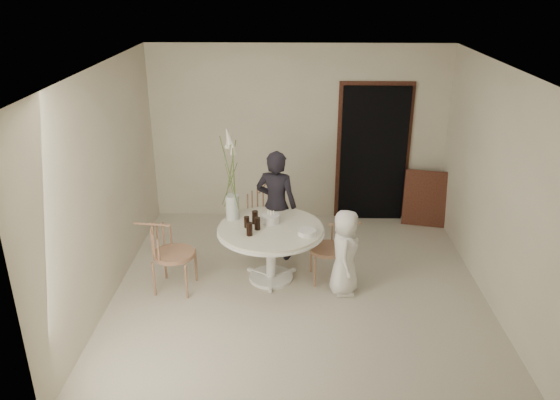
{
  "coord_description": "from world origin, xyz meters",
  "views": [
    {
      "loc": [
        -0.1,
        -5.81,
        3.63
      ],
      "look_at": [
        -0.24,
        0.3,
        1.07
      ],
      "focal_mm": 35.0,
      "sensor_mm": 36.0,
      "label": 1
    }
  ],
  "objects_px": {
    "girl": "(276,205)",
    "chair_left": "(164,247)",
    "table": "(271,235)",
    "boy": "(345,252)",
    "birthday_cake": "(271,219)",
    "flower_vase": "(232,188)",
    "chair_right": "(336,243)",
    "chair_far": "(261,207)"
  },
  "relations": [
    {
      "from": "girl",
      "to": "birthday_cake",
      "type": "height_order",
      "value": "girl"
    },
    {
      "from": "table",
      "to": "chair_far",
      "type": "xyz_separation_m",
      "value": [
        -0.18,
        1.12,
        -0.11
      ]
    },
    {
      "from": "table",
      "to": "girl",
      "type": "bearing_deg",
      "value": 85.34
    },
    {
      "from": "chair_far",
      "to": "chair_left",
      "type": "xyz_separation_m",
      "value": [
        -1.11,
        -1.36,
        0.06
      ]
    },
    {
      "from": "table",
      "to": "birthday_cake",
      "type": "relative_size",
      "value": 6.01
    },
    {
      "from": "chair_right",
      "to": "girl",
      "type": "xyz_separation_m",
      "value": [
        -0.77,
        0.57,
        0.26
      ]
    },
    {
      "from": "birthday_cake",
      "to": "chair_right",
      "type": "bearing_deg",
      "value": -6.82
    },
    {
      "from": "table",
      "to": "girl",
      "type": "height_order",
      "value": "girl"
    },
    {
      "from": "flower_vase",
      "to": "chair_far",
      "type": "bearing_deg",
      "value": 70.52
    },
    {
      "from": "chair_left",
      "to": "flower_vase",
      "type": "bearing_deg",
      "value": -52.49
    },
    {
      "from": "chair_right",
      "to": "boy",
      "type": "bearing_deg",
      "value": 7.54
    },
    {
      "from": "chair_far",
      "to": "chair_right",
      "type": "relative_size",
      "value": 1.01
    },
    {
      "from": "chair_far",
      "to": "boy",
      "type": "relative_size",
      "value": 0.73
    },
    {
      "from": "girl",
      "to": "boy",
      "type": "distance_m",
      "value": 1.25
    },
    {
      "from": "birthday_cake",
      "to": "girl",
      "type": "bearing_deg",
      "value": 83.41
    },
    {
      "from": "girl",
      "to": "chair_left",
      "type": "bearing_deg",
      "value": 47.64
    },
    {
      "from": "birthday_cake",
      "to": "flower_vase",
      "type": "bearing_deg",
      "value": 167.18
    },
    {
      "from": "flower_vase",
      "to": "boy",
      "type": "bearing_deg",
      "value": -20.75
    },
    {
      "from": "table",
      "to": "boy",
      "type": "bearing_deg",
      "value": -17.69
    },
    {
      "from": "chair_left",
      "to": "birthday_cake",
      "type": "xyz_separation_m",
      "value": [
        1.29,
        0.36,
        0.22
      ]
    },
    {
      "from": "boy",
      "to": "flower_vase",
      "type": "distance_m",
      "value": 1.61
    },
    {
      "from": "chair_left",
      "to": "boy",
      "type": "bearing_deg",
      "value": -84.63
    },
    {
      "from": "girl",
      "to": "table",
      "type": "bearing_deg",
      "value": 100.94
    },
    {
      "from": "chair_right",
      "to": "chair_left",
      "type": "relative_size",
      "value": 0.89
    },
    {
      "from": "table",
      "to": "boy",
      "type": "xyz_separation_m",
      "value": [
        0.9,
        -0.29,
        -0.07
      ]
    },
    {
      "from": "chair_far",
      "to": "chair_left",
      "type": "bearing_deg",
      "value": -116.89
    },
    {
      "from": "table",
      "to": "chair_right",
      "type": "relative_size",
      "value": 1.7
    },
    {
      "from": "table",
      "to": "flower_vase",
      "type": "distance_m",
      "value": 0.77
    },
    {
      "from": "chair_right",
      "to": "birthday_cake",
      "type": "height_order",
      "value": "birthday_cake"
    },
    {
      "from": "chair_far",
      "to": "chair_left",
      "type": "height_order",
      "value": "chair_left"
    },
    {
      "from": "boy",
      "to": "chair_right",
      "type": "bearing_deg",
      "value": 21.03
    },
    {
      "from": "girl",
      "to": "birthday_cake",
      "type": "distance_m",
      "value": 0.48
    },
    {
      "from": "table",
      "to": "flower_vase",
      "type": "bearing_deg",
      "value": 154.01
    },
    {
      "from": "boy",
      "to": "birthday_cake",
      "type": "distance_m",
      "value": 1.02
    },
    {
      "from": "chair_left",
      "to": "flower_vase",
      "type": "xyz_separation_m",
      "value": [
        0.8,
        0.47,
        0.59
      ]
    },
    {
      "from": "chair_right",
      "to": "chair_left",
      "type": "distance_m",
      "value": 2.13
    },
    {
      "from": "chair_left",
      "to": "birthday_cake",
      "type": "bearing_deg",
      "value": -67.48
    },
    {
      "from": "boy",
      "to": "flower_vase",
      "type": "height_order",
      "value": "flower_vase"
    },
    {
      "from": "boy",
      "to": "birthday_cake",
      "type": "bearing_deg",
      "value": 72.32
    },
    {
      "from": "chair_right",
      "to": "flower_vase",
      "type": "distance_m",
      "value": 1.48
    },
    {
      "from": "birthday_cake",
      "to": "chair_left",
      "type": "bearing_deg",
      "value": -164.22
    },
    {
      "from": "chair_left",
      "to": "boy",
      "type": "relative_size",
      "value": 0.81
    }
  ]
}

